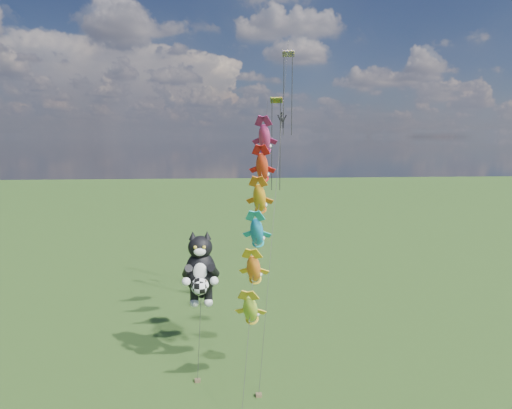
{
  "coord_description": "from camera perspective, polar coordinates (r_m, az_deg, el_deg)",
  "views": [
    {
      "loc": [
        5.52,
        -28.11,
        17.12
      ],
      "look_at": [
        8.36,
        9.15,
        11.19
      ],
      "focal_mm": 30.0,
      "sensor_mm": 36.0,
      "label": 1
    }
  ],
  "objects": [
    {
      "name": "ground",
      "position": [
        33.37,
        -14.31,
        -22.15
      ],
      "size": [
        300.0,
        300.0,
        0.0
      ],
      "primitive_type": "plane",
      "color": "#16340D"
    },
    {
      "name": "parafoil_rig",
      "position": [
        40.77,
        3.45,
        11.75
      ],
      "size": [
        5.04,
        17.15,
        26.27
      ],
      "rotation": [
        0.0,
        0.0,
        -0.16
      ],
      "color": "brown",
      "rests_on": "ground"
    },
    {
      "name": "fish_windsock_rig",
      "position": [
        31.91,
        0.3,
        -1.41
      ],
      "size": [
        3.54,
        15.67,
        20.19
      ],
      "rotation": [
        0.0,
        0.0,
        0.12
      ],
      "color": "brown",
      "rests_on": "ground"
    },
    {
      "name": "cat_kite_rig",
      "position": [
        32.4,
        -7.4,
        -8.52
      ],
      "size": [
        2.65,
        4.18,
        10.26
      ],
      "rotation": [
        0.0,
        0.0,
        -0.07
      ],
      "color": "brown",
      "rests_on": "ground"
    }
  ]
}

